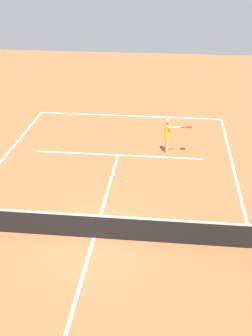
{
  "coord_description": "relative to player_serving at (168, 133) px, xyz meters",
  "views": [
    {
      "loc": [
        -2.48,
        12.19,
        9.12
      ],
      "look_at": [
        -0.71,
        -3.94,
        0.8
      ],
      "focal_mm": 46.05,
      "sensor_mm": 36.0,
      "label": 1
    }
  ],
  "objects": [
    {
      "name": "court_lines",
      "position": [
        2.41,
        7.36,
        -1.08
      ],
      "size": [
        11.1,
        24.98,
        0.01
      ],
      "color": "white",
      "rests_on": "ground"
    },
    {
      "name": "ground_plane",
      "position": [
        2.41,
        7.36,
        -1.09
      ],
      "size": [
        60.0,
        60.0,
        0.0
      ],
      "primitive_type": "plane",
      "color": "#AD5933"
    },
    {
      "name": "player_serving",
      "position": [
        0.0,
        0.0,
        0.0
      ],
      "size": [
        1.34,
        0.45,
        1.81
      ],
      "rotation": [
        0.0,
        0.0,
        1.74
      ],
      "color": "#D8A884",
      "rests_on": "ground"
    },
    {
      "name": "tennis_ball",
      "position": [
        1.71,
        2.78,
        -1.05
      ],
      "size": [
        0.07,
        0.07,
        0.07
      ],
      "primitive_type": "sphere",
      "color": "#CCE033",
      "rests_on": "ground"
    },
    {
      "name": "tennis_net",
      "position": [
        2.41,
        7.36,
        -0.59
      ],
      "size": [
        11.7,
        0.1,
        1.07
      ],
      "color": "#4C4C51",
      "rests_on": "ground"
    }
  ]
}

